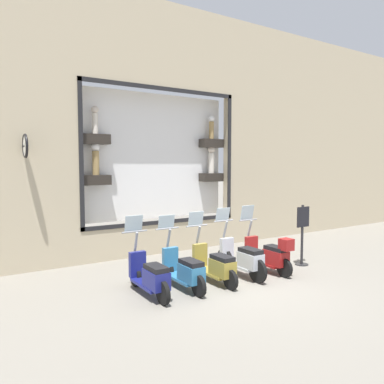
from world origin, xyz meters
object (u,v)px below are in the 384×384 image
scooter_red_0 (270,254)px  scooter_olive_2 (215,265)px  scooter_silver_1 (243,259)px  scooter_navy_4 (150,276)px  scooter_teal_3 (185,271)px  shop_sign_post (302,233)px

scooter_red_0 → scooter_olive_2: scooter_red_0 is taller
scooter_red_0 → scooter_silver_1: size_ratio=0.99×
scooter_silver_1 → scooter_navy_4: 2.49m
scooter_teal_3 → shop_sign_post: shop_sign_post is taller
scooter_olive_2 → scooter_teal_3: 0.83m
scooter_olive_2 → scooter_teal_3: scooter_olive_2 is taller
scooter_red_0 → scooter_silver_1: 0.83m
scooter_teal_3 → scooter_navy_4: (0.00, 0.83, 0.01)m
scooter_teal_3 → scooter_navy_4: size_ratio=1.00×
scooter_navy_4 → shop_sign_post: 4.60m
scooter_silver_1 → scooter_teal_3: size_ratio=1.01×
scooter_red_0 → scooter_teal_3: 2.49m
scooter_red_0 → scooter_silver_1: scooter_red_0 is taller
scooter_olive_2 → scooter_navy_4: scooter_navy_4 is taller
shop_sign_post → scooter_red_0: bearing=92.7°
scooter_silver_1 → scooter_olive_2: bearing=90.7°
scooter_red_0 → scooter_silver_1: bearing=85.1°
scooter_olive_2 → scooter_teal_3: (0.00, 0.83, 0.00)m
scooter_silver_1 → scooter_olive_2: 0.83m
scooter_silver_1 → shop_sign_post: (-0.01, -2.08, 0.44)m
scooter_olive_2 → shop_sign_post: size_ratio=1.09×
scooter_teal_3 → scooter_olive_2: bearing=-90.0°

